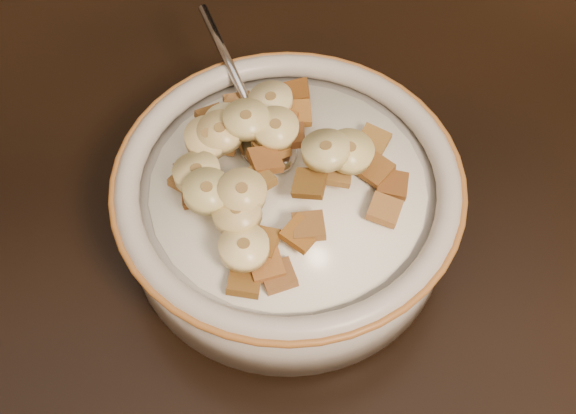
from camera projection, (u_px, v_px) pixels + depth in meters
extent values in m
cylinder|color=#B5AE9E|center=(288.00, 209.00, 0.51)|extent=(0.23, 0.23, 0.05)
cylinder|color=white|center=(288.00, 187.00, 0.49)|extent=(0.19, 0.19, 0.00)
ellipsoid|color=#B7B7B7|center=(267.00, 144.00, 0.50)|extent=(0.05, 0.06, 0.01)
cube|color=olive|center=(297.00, 113.00, 0.51)|extent=(0.02, 0.02, 0.01)
cube|color=olive|center=(384.00, 210.00, 0.47)|extent=(0.03, 0.03, 0.01)
cube|color=brown|center=(276.00, 119.00, 0.50)|extent=(0.02, 0.02, 0.01)
cube|color=brown|center=(271.00, 149.00, 0.48)|extent=(0.03, 0.03, 0.01)
cube|color=brown|center=(392.00, 184.00, 0.48)|extent=(0.03, 0.03, 0.01)
cube|color=brown|center=(278.00, 276.00, 0.44)|extent=(0.02, 0.02, 0.01)
cube|color=brown|center=(198.00, 193.00, 0.47)|extent=(0.02, 0.02, 0.01)
cube|color=brown|center=(290.00, 136.00, 0.48)|extent=(0.02, 0.02, 0.01)
cube|color=brown|center=(301.00, 233.00, 0.45)|extent=(0.03, 0.03, 0.01)
cube|color=olive|center=(373.00, 141.00, 0.50)|extent=(0.03, 0.03, 0.01)
cube|color=brown|center=(224.00, 140.00, 0.50)|extent=(0.03, 0.03, 0.01)
cube|color=brown|center=(265.00, 160.00, 0.47)|extent=(0.02, 0.02, 0.01)
cube|color=brown|center=(280.00, 121.00, 0.50)|extent=(0.03, 0.03, 0.01)
cube|color=#905D1B|center=(251.00, 239.00, 0.45)|extent=(0.03, 0.03, 0.01)
cube|color=olive|center=(256.00, 180.00, 0.46)|extent=(0.03, 0.03, 0.01)
cube|color=brown|center=(375.00, 169.00, 0.48)|extent=(0.03, 0.03, 0.01)
cube|color=olive|center=(188.00, 180.00, 0.48)|extent=(0.03, 0.03, 0.01)
cube|color=brown|center=(295.00, 92.00, 0.53)|extent=(0.02, 0.02, 0.01)
cube|color=brown|center=(193.00, 167.00, 0.49)|extent=(0.03, 0.03, 0.01)
cube|color=brown|center=(240.00, 105.00, 0.52)|extent=(0.02, 0.02, 0.01)
cube|color=olive|center=(336.00, 171.00, 0.47)|extent=(0.03, 0.03, 0.01)
cube|color=brown|center=(213.00, 118.00, 0.51)|extent=(0.03, 0.03, 0.01)
cube|color=brown|center=(309.00, 183.00, 0.46)|extent=(0.03, 0.03, 0.01)
cube|color=brown|center=(235.00, 111.00, 0.51)|extent=(0.03, 0.03, 0.01)
cube|color=brown|center=(309.00, 226.00, 0.45)|extent=(0.02, 0.02, 0.01)
cube|color=brown|center=(266.00, 265.00, 0.44)|extent=(0.02, 0.02, 0.01)
cube|color=brown|center=(244.00, 282.00, 0.44)|extent=(0.03, 0.03, 0.01)
cube|color=brown|center=(262.00, 242.00, 0.45)|extent=(0.03, 0.03, 0.01)
cylinder|color=#E5CF7E|center=(237.00, 213.00, 0.45)|extent=(0.04, 0.04, 0.01)
cylinder|color=#E3C874|center=(208.00, 138.00, 0.48)|extent=(0.04, 0.04, 0.01)
cylinder|color=#EBE085|center=(326.00, 150.00, 0.46)|extent=(0.03, 0.03, 0.02)
cylinder|color=#E1D07F|center=(276.00, 128.00, 0.48)|extent=(0.04, 0.04, 0.01)
cylinder|color=#EED67C|center=(197.00, 173.00, 0.47)|extent=(0.04, 0.04, 0.02)
cylinder|color=#D2BB66|center=(246.00, 119.00, 0.48)|extent=(0.04, 0.04, 0.01)
cylinder|color=beige|center=(226.00, 125.00, 0.49)|extent=(0.04, 0.04, 0.02)
cylinder|color=#FFE2A0|center=(244.00, 247.00, 0.44)|extent=(0.04, 0.04, 0.01)
cylinder|color=#D4C27C|center=(350.00, 151.00, 0.47)|extent=(0.04, 0.04, 0.01)
cylinder|color=tan|center=(242.00, 192.00, 0.45)|extent=(0.04, 0.04, 0.01)
cylinder|color=tan|center=(220.00, 132.00, 0.48)|extent=(0.04, 0.04, 0.01)
cylinder|color=#CCC065|center=(207.00, 191.00, 0.45)|extent=(0.04, 0.04, 0.01)
cylinder|color=beige|center=(271.00, 101.00, 0.51)|extent=(0.04, 0.04, 0.01)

